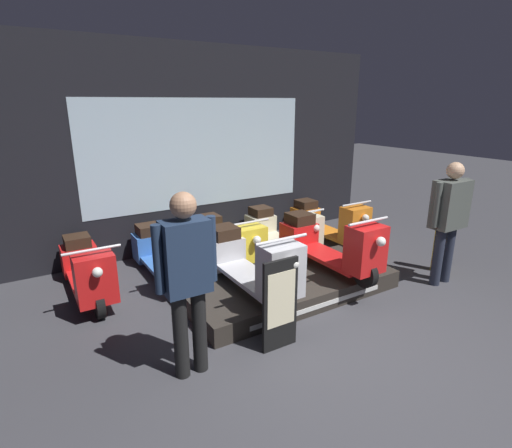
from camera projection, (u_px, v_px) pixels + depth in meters
The scene contains 14 objects.
ground_plane at pixel (375, 365), 3.70m from camera, with size 30.00×30.00×0.00m, color #38383D.
shop_wall_back at pixel (199, 150), 6.39m from camera, with size 6.76×0.09×3.20m.
display_platform at pixel (290, 286), 5.03m from camera, with size 2.68×1.16×0.23m.
scooter_display_left at pixel (249, 262), 4.61m from camera, with size 0.61×1.73×0.83m.
scooter_display_right at pixel (328, 244), 5.21m from camera, with size 0.61×1.73×0.83m.
scooter_backrow_0 at pixel (87, 270), 4.96m from camera, with size 0.61×1.73×0.83m.
scooter_backrow_1 at pixel (163, 254), 5.45m from camera, with size 0.61×1.73×0.83m.
scooter_backrow_2 at pixel (227, 242), 5.95m from camera, with size 0.61×1.73×0.83m.
scooter_backrow_3 at pixel (281, 231), 6.44m from camera, with size 0.61×1.73×0.83m.
scooter_backrow_4 at pixel (328, 222), 6.93m from camera, with size 0.61×1.73×0.83m.
person_left_browsing at pixel (187, 274), 3.33m from camera, with size 0.55×0.22×1.66m.
person_right_browsing at pixel (449, 213), 5.11m from camera, with size 0.64×0.27×1.63m.
price_sign_board at pixel (280, 305), 3.83m from camera, with size 0.38×0.04×0.94m.
street_bollard at pixel (439, 241), 5.67m from camera, with size 0.14×0.14×0.89m.
Camera 1 is at (-2.58, -2.12, 2.34)m, focal length 28.00 mm.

